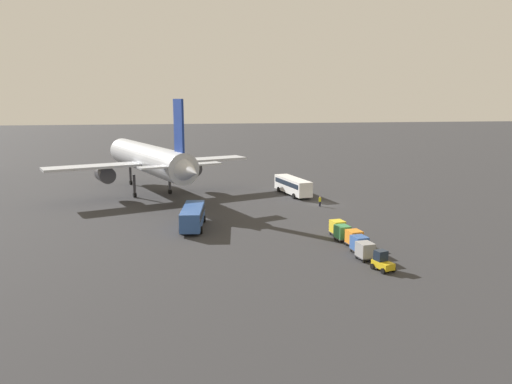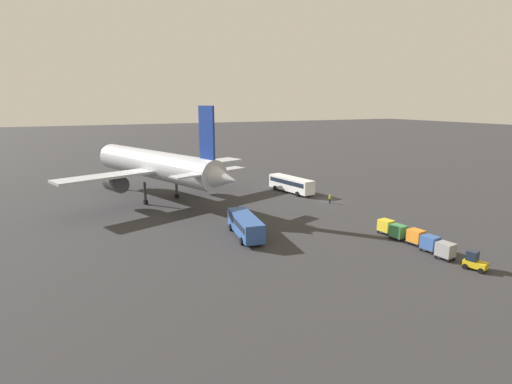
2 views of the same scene
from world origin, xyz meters
name	(u,v)px [view 2 (image 2 of 2)]	position (x,y,z in m)	size (l,w,h in m)	color
ground_plane	(329,200)	(0.00, 0.00, 0.00)	(600.00, 600.00, 0.00)	#2D2D30
airplane	(156,166)	(14.33, 29.90, 6.80)	(44.15, 37.62, 18.07)	#B2B7C1
shuttle_bus_near	(291,183)	(9.26, 3.07, 1.93)	(12.03, 4.70, 3.21)	white
shuttle_bus_far	(245,224)	(-12.59, 23.25, 1.81)	(10.44, 4.17, 3.01)	#2D5199
baggage_tug	(474,261)	(-34.15, 4.35, 0.94)	(2.66, 2.18, 2.10)	gold
worker_person	(330,199)	(-1.88, 1.14, 0.87)	(0.38, 0.38, 1.74)	#1E1E2D
cargo_cart_grey	(445,250)	(-30.66, 4.85, 1.19)	(2.19, 1.92, 2.06)	#38383D
cargo_cart_blue	(430,243)	(-28.04, 4.50, 1.19)	(2.19, 1.92, 2.06)	#38383D
cargo_cart_orange	(416,236)	(-25.43, 4.13, 1.19)	(2.19, 1.92, 2.06)	#38383D
cargo_cart_green	(398,231)	(-22.81, 4.72, 1.19)	(2.19, 1.92, 2.06)	#38383D
cargo_cart_yellow	(386,226)	(-20.19, 4.46, 1.19)	(2.19, 1.92, 2.06)	#38383D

